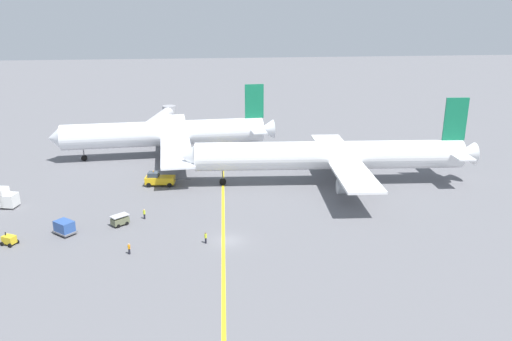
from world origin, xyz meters
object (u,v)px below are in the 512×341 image
Objects in this scene: ground_crew_ramp_agent_by_cones at (206,238)px; gse_baggage_cart_trailing at (120,220)px; airliner_being_pushed at (332,156)px; ground_crew_wing_walker_right at (144,214)px; gse_gpu_cart_small at (9,240)px; ground_crew_marshaller_foreground at (129,249)px; gse_container_dolly_flat at (64,227)px; pushback_tug at (159,179)px; jet_bridge at (161,118)px; airliner_at_gate_left at (167,134)px.

gse_baggage_cart_trailing is at bearing 148.48° from ground_crew_ramp_agent_by_cones.
airliner_being_pushed is at bearing 21.98° from gse_baggage_cart_trailing.
gse_baggage_cart_trailing is 4.16m from ground_crew_wing_walker_right.
ground_crew_marshaller_foreground is at bearing -16.34° from gse_gpu_cart_small.
airliner_being_pushed is at bearing 21.10° from gse_container_dolly_flat.
gse_container_dolly_flat is at bearing -121.91° from pushback_tug.
ground_crew_ramp_agent_by_cones is 0.07× the size of jet_bridge.
gse_container_dolly_flat is (-46.40, -17.90, -4.49)m from airliner_being_pushed.
airliner_at_gate_left is 0.89× the size of airliner_being_pushed.
airliner_being_pushed reaches higher than jet_bridge.
gse_container_dolly_flat is at bearing 20.69° from gse_gpu_cart_small.
gse_baggage_cart_trailing is (-5.78, -38.51, -4.62)m from airliner_at_gate_left.
gse_baggage_cart_trailing is 10.56m from ground_crew_marshaller_foreground.
ground_crew_wing_walker_right is at bearing -89.60° from jet_bridge.
ground_crew_wing_walker_right is 0.99× the size of ground_crew_ramp_agent_by_cones.
pushback_tug is 0.38× the size of jet_bridge.
gse_gpu_cart_small is at bearing -115.55° from airliner_at_gate_left.
gse_gpu_cart_small is (-7.15, -2.70, -0.38)m from gse_container_dolly_flat.
gse_container_dolly_flat is 8.25m from gse_baggage_cart_trailing.
gse_gpu_cart_small is (-20.12, -23.53, -0.48)m from pushback_tug.
pushback_tug reaches higher than ground_crew_wing_walker_right.
airliner_at_gate_left is 5.76× the size of pushback_tug.
gse_baggage_cart_trailing reaches higher than ground_crew_marshaller_foreground.
airliner_being_pushed is at bearing -35.08° from airliner_at_gate_left.
jet_bridge is (-2.59, 22.66, -0.95)m from airliner_at_gate_left.
ground_crew_wing_walker_right is at bearing 29.91° from gse_baggage_cart_trailing.
airliner_being_pushed is 33.17× the size of ground_crew_ramp_agent_by_cones.
gse_baggage_cart_trailing is at bearing -150.09° from ground_crew_wing_walker_right.
airliner_being_pushed reaches higher than ground_crew_marshaller_foreground.
ground_crew_ramp_agent_by_cones reaches higher than ground_crew_marshaller_foreground.
jet_bridge reaches higher than ground_crew_wing_walker_right.
jet_bridge is at bearing 87.01° from gse_baggage_cart_trailing.
airliner_being_pushed is 2.43× the size of jet_bridge.
ground_crew_marshaller_foreground is at bearing -93.74° from airliner_at_gate_left.
ground_crew_marshaller_foreground is at bearing -94.92° from pushback_tug.
gse_baggage_cart_trailing is 61.37m from jet_bridge.
jet_bridge reaches higher than pushback_tug.
gse_gpu_cart_small is at bearing -159.06° from ground_crew_wing_walker_right.
airliner_being_pushed is 44.46m from ground_crew_marshaller_foreground.
gse_gpu_cart_small is 1.50× the size of ground_crew_ramp_agent_by_cones.
ground_crew_ramp_agent_by_cones is at bearing 10.96° from ground_crew_marshaller_foreground.
airliner_being_pushed is 49.93m from gse_container_dolly_flat.
ground_crew_wing_walker_right is (-34.89, -13.46, -4.77)m from airliner_being_pushed.
jet_bridge is at bearing 96.52° from airliner_at_gate_left.
ground_crew_wing_walker_right is at bearing 133.44° from ground_crew_ramp_agent_by_cones.
gse_baggage_cart_trailing is 15.61m from ground_crew_ramp_agent_by_cones.
ground_crew_wing_walker_right is 0.07× the size of jet_bridge.
jet_bridge is at bearing 74.60° from gse_gpu_cart_small.
gse_baggage_cart_trailing is 1.80× the size of ground_crew_ramp_agent_by_cones.
pushback_tug is 28.81m from ground_crew_marshaller_foreground.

